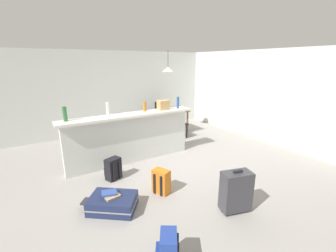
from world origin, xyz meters
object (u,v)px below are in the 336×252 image
object	(u,v)px
dining_chair_near_partition	(177,121)
suitcase_flat_navy	(113,203)
bottle_green	(65,114)
dining_table	(168,113)
dining_chair_far_side	(159,113)
pendant_lamp	(168,69)
backpack_blue	(168,251)
bottle_blue	(178,103)
bottle_white	(108,109)
bottle_amber	(145,106)
backpack_orange	(162,182)
grocery_bag	(163,105)
suitcase_upright_charcoal	(236,191)
backpack_black	(113,169)
book_stack	(111,195)

from	to	relation	value
dining_chair_near_partition	suitcase_flat_navy	world-z (taller)	dining_chair_near_partition
bottle_green	dining_table	xyz separation A→B (m)	(3.08, 1.29, -0.59)
dining_chair_far_side	pendant_lamp	distance (m)	1.54
dining_chair_far_side	backpack_blue	distance (m)	5.41
bottle_blue	pendant_lamp	bearing A→B (deg)	66.83
bottle_white	dining_table	bearing A→B (deg)	29.59
bottle_blue	dining_chair_near_partition	distance (m)	1.28
dining_table	dining_chair_near_partition	size ratio (longest dim) A/B	1.18
bottle_amber	dining_table	bearing A→B (deg)	42.07
bottle_blue	dining_chair_near_partition	bearing A→B (deg)	56.26
bottle_amber	backpack_orange	distance (m)	1.89
bottle_green	suitcase_flat_navy	world-z (taller)	bottle_green
grocery_bag	dining_table	size ratio (longest dim) A/B	0.24
bottle_green	pendant_lamp	size ratio (longest dim) A/B	0.42
bottle_blue	suitcase_upright_charcoal	distance (m)	2.67
backpack_orange	backpack_blue	xyz separation A→B (m)	(-0.69, -1.32, 0.00)
bottle_white	backpack_black	bearing A→B (deg)	-105.35
bottle_green	backpack_black	bearing A→B (deg)	-44.22
suitcase_upright_charcoal	dining_chair_far_side	bearing A→B (deg)	74.51
bottle_white	backpack_blue	distance (m)	3.05
bottle_amber	pendant_lamp	bearing A→B (deg)	42.77
bottle_amber	backpack_blue	bearing A→B (deg)	-112.07
bottle_white	grocery_bag	world-z (taller)	bottle_white
suitcase_upright_charcoal	suitcase_flat_navy	bearing A→B (deg)	147.50
bottle_blue	dining_chair_near_partition	xyz separation A→B (m)	(0.59, 0.89, -0.72)
bottle_white	backpack_orange	bearing A→B (deg)	-76.28
bottle_white	backpack_orange	world-z (taller)	bottle_white
bottle_blue	pendant_lamp	world-z (taller)	pendant_lamp
bottle_white	grocery_bag	xyz separation A→B (m)	(1.29, -0.06, -0.03)
dining_chair_near_partition	backpack_blue	world-z (taller)	dining_chair_near_partition
dining_chair_far_side	book_stack	size ratio (longest dim) A/B	3.41
dining_chair_near_partition	dining_table	bearing A→B (deg)	89.59
bottle_blue	backpack_black	bearing A→B (deg)	-164.11
backpack_blue	bottle_amber	bearing A→B (deg)	67.93
dining_chair_near_partition	dining_chair_far_side	distance (m)	1.10
grocery_bag	dining_chair_near_partition	distance (m)	1.45
grocery_bag	suitcase_upright_charcoal	bearing A→B (deg)	-95.30
grocery_bag	suitcase_upright_charcoal	xyz separation A→B (m)	(-0.23, -2.49, -0.88)
dining_chair_far_side	pendant_lamp	bearing A→B (deg)	-90.37
bottle_blue	dining_chair_far_side	world-z (taller)	bottle_blue
suitcase_flat_navy	book_stack	bearing A→B (deg)	135.34
dining_chair_near_partition	backpack_orange	bearing A→B (deg)	-129.18
bottle_blue	grocery_bag	distance (m)	0.38
bottle_blue	backpack_black	size ratio (longest dim) A/B	0.65
grocery_bag	backpack_blue	size ratio (longest dim) A/B	0.62
suitcase_flat_navy	backpack_black	distance (m)	0.98
dining_table	bottle_blue	bearing A→B (deg)	-113.13
bottle_green	backpack_blue	size ratio (longest dim) A/B	0.66
bottle_green	suitcase_upright_charcoal	xyz separation A→B (m)	(1.88, -2.54, -0.90)
bottle_amber	suitcase_flat_navy	bearing A→B (deg)	-130.71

